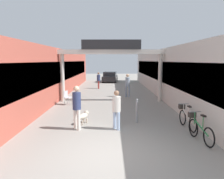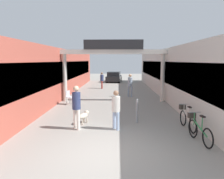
# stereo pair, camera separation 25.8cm
# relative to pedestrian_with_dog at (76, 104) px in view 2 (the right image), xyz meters

# --- Properties ---
(ground_plane) EXTENTS (80.00, 80.00, 0.00)m
(ground_plane) POSITION_rel_pedestrian_with_dog_xyz_m (1.38, -2.34, -1.04)
(ground_plane) COLOR gray
(storefront_left) EXTENTS (3.00, 26.00, 3.63)m
(storefront_left) POSITION_rel_pedestrian_with_dog_xyz_m (-3.72, 8.66, 0.78)
(storefront_left) COLOR #B25142
(storefront_left) RESTS_ON ground_plane
(storefront_right) EXTENTS (3.00, 26.00, 3.63)m
(storefront_right) POSITION_rel_pedestrian_with_dog_xyz_m (6.47, 8.66, 0.78)
(storefront_right) COLOR beige
(storefront_right) RESTS_ON ground_plane
(arcade_sign_gateway) EXTENTS (7.40, 0.47, 4.18)m
(arcade_sign_gateway) POSITION_rel_pedestrian_with_dog_xyz_m (1.38, 6.21, 1.90)
(arcade_sign_gateway) COLOR beige
(arcade_sign_gateway) RESTS_ON ground_plane
(pedestrian_with_dog) EXTENTS (0.48, 0.48, 1.80)m
(pedestrian_with_dog) POSITION_rel_pedestrian_with_dog_xyz_m (0.00, 0.00, 0.00)
(pedestrian_with_dog) COLOR silver
(pedestrian_with_dog) RESTS_ON ground_plane
(pedestrian_companion) EXTENTS (0.48, 0.48, 1.61)m
(pedestrian_companion) POSITION_rel_pedestrian_with_dog_xyz_m (1.61, 0.01, -0.12)
(pedestrian_companion) COLOR #A5BFE0
(pedestrian_companion) RESTS_ON ground_plane
(pedestrian_carrying_crate) EXTENTS (0.38, 0.35, 1.78)m
(pedestrian_carrying_crate) POSITION_rel_pedestrian_with_dog_xyz_m (2.63, 8.06, -0.02)
(pedestrian_carrying_crate) COLOR #8C9EB2
(pedestrian_carrying_crate) RESTS_ON ground_plane
(pedestrian_elderly_walking) EXTENTS (0.37, 0.39, 1.63)m
(pedestrian_elderly_walking) POSITION_rel_pedestrian_with_dog_xyz_m (0.08, 13.11, -0.11)
(pedestrian_elderly_walking) COLOR #99332D
(pedestrian_elderly_walking) RESTS_ON ground_plane
(dog_on_leash) EXTENTS (0.53, 0.78, 0.54)m
(dog_on_leash) POSITION_rel_pedestrian_with_dog_xyz_m (0.16, 0.86, -0.70)
(dog_on_leash) COLOR beige
(dog_on_leash) RESTS_ON ground_plane
(bicycle_green_nearest) EXTENTS (0.46, 1.68, 0.98)m
(bicycle_green_nearest) POSITION_rel_pedestrian_with_dog_xyz_m (4.49, -1.25, -0.60)
(bicycle_green_nearest) COLOR black
(bicycle_green_nearest) RESTS_ON ground_plane
(bicycle_silver_second) EXTENTS (0.46, 1.69, 0.98)m
(bicycle_silver_second) POSITION_rel_pedestrian_with_dog_xyz_m (4.55, 0.23, -0.60)
(bicycle_silver_second) COLOR black
(bicycle_silver_second) RESTS_ON ground_plane
(bollard_post_metal) EXTENTS (0.10, 0.10, 1.11)m
(bollard_post_metal) POSITION_rel_pedestrian_with_dog_xyz_m (2.55, 1.00, -0.48)
(bollard_post_metal) COLOR gray
(bollard_post_metal) RESTS_ON ground_plane
(cafe_chair_aluminium_nearer) EXTENTS (0.52, 0.52, 0.89)m
(cafe_chair_aluminium_nearer) POSITION_rel_pedestrian_with_dog_xyz_m (-1.44, 5.03, -0.50)
(cafe_chair_aluminium_nearer) COLOR gray
(cafe_chair_aluminium_nearer) RESTS_ON ground_plane
(parked_car_black) EXTENTS (2.09, 4.14, 1.33)m
(parked_car_black) POSITION_rel_pedestrian_with_dog_xyz_m (1.18, 20.05, -0.40)
(parked_car_black) COLOR black
(parked_car_black) RESTS_ON ground_plane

